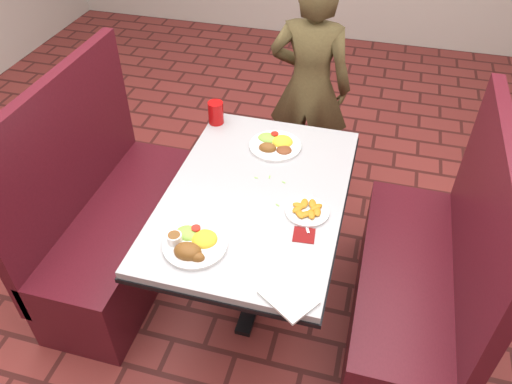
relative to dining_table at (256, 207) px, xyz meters
The scene contains 14 objects.
dining_table is the anchor object (origin of this frame).
booth_bench_left 0.86m from the dining_table, behind, with size 0.47×1.20×1.17m.
booth_bench_right 0.86m from the dining_table, ahead, with size 0.47×1.20×1.17m.
diner_person 1.10m from the dining_table, 87.52° to the left, with size 0.51×0.34×1.41m, color brown.
near_dinner_plate 0.44m from the dining_table, 111.46° to the right, with size 0.26×0.26×0.08m.
far_dinner_plate 0.39m from the dining_table, 89.53° to the left, with size 0.26×0.26×0.07m.
plantain_plate 0.28m from the dining_table, 16.75° to the right, with size 0.19×0.19×0.03m.
maroon_napkin 0.35m from the dining_table, 38.76° to the right, with size 0.09×0.09×0.00m, color maroon.
spoon_utensil 0.31m from the dining_table, 28.40° to the right, with size 0.01×0.14×0.00m, color silver.
red_tumbler 0.64m from the dining_table, 125.66° to the left, with size 0.08×0.08×0.12m, color #B80C0C.
paper_napkin 0.62m from the dining_table, 63.54° to the right, with size 0.19×0.14×0.01m, color white.
knife_utensil 0.40m from the dining_table, 104.29° to the right, with size 0.01×0.15×0.00m, color silver.
fork_utensil 0.39m from the dining_table, 106.19° to the right, with size 0.01×0.14×0.00m, color silver.
lettuce_shreds 0.12m from the dining_table, 56.31° to the left, with size 0.28×0.32×0.00m, color #7DB648, non-canonical shape.
Camera 1 is at (0.45, -1.66, 2.24)m, focal length 35.00 mm.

